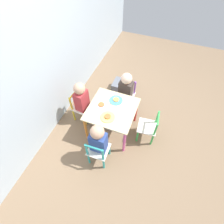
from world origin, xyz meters
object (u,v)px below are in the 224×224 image
at_px(chair_teal, 98,151).
at_px(child_left, 99,140).
at_px(plate_back, 101,105).
at_px(chair_green, 149,128).
at_px(child_right, 125,89).
at_px(plate_right, 116,100).
at_px(plate_left, 108,117).
at_px(chair_yellow, 81,107).
at_px(child_back, 82,100).
at_px(storage_bin, 119,86).
at_px(chair_purple, 126,95).
at_px(kids_table, 112,112).

height_order(chair_teal, child_left, child_left).
bearing_deg(plate_back, chair_green, -85.66).
distance_m(chair_teal, child_right, 1.03).
xyz_separation_m(chair_teal, child_left, (0.06, 0.00, 0.19)).
bearing_deg(child_right, chair_green, -35.93).
relative_size(child_left, plate_right, 3.92).
distance_m(child_left, plate_left, 0.33).
bearing_deg(child_left, chair_yellow, -45.31).
distance_m(chair_teal, chair_green, 0.79).
bearing_deg(chair_green, plate_right, -106.70).
xyz_separation_m(child_back, storage_bin, (0.81, -0.29, -0.35)).
distance_m(child_right, plate_left, 0.64).
bearing_deg(child_left, chair_green, -136.13).
distance_m(child_back, plate_left, 0.52).
bearing_deg(storage_bin, child_left, -171.54).
relative_size(plate_right, plate_left, 1.02).
height_order(chair_purple, chair_green, same).
bearing_deg(plate_right, plate_back, 135.00).
bearing_deg(storage_bin, child_back, 160.27).
xyz_separation_m(plate_back, plate_right, (0.16, -0.16, 0.00)).
distance_m(chair_purple, child_right, 0.19).
bearing_deg(child_back, storage_bin, -14.61).
bearing_deg(chair_yellow, chair_teal, -131.66).
height_order(plate_back, storage_bin, plate_back).
bearing_deg(chair_green, chair_purple, -139.99).
distance_m(chair_yellow, chair_green, 1.07).
bearing_deg(child_left, kids_table, -90.00).
height_order(chair_purple, child_back, child_back).
bearing_deg(child_left, storage_bin, -83.09).
distance_m(child_right, storage_bin, 0.55).
distance_m(plate_right, plate_left, 0.32).
xyz_separation_m(plate_back, storage_bin, (0.85, 0.03, -0.41)).
bearing_deg(plate_left, kids_table, -0.00).
bearing_deg(chair_yellow, plate_right, -73.33).
bearing_deg(storage_bin, kids_table, -167.77).
bearing_deg(chair_teal, child_left, -90.00).
xyz_separation_m(chair_green, plate_back, (-0.05, 0.69, 0.26)).
height_order(kids_table, child_left, child_left).
bearing_deg(child_left, child_right, -92.96).
xyz_separation_m(kids_table, storage_bin, (0.85, 0.19, -0.33)).
xyz_separation_m(chair_yellow, chair_green, (0.00, -1.07, 0.00)).
relative_size(chair_green, child_right, 0.71).
bearing_deg(chair_green, child_right, -135.91).
height_order(child_left, plate_left, child_left).
relative_size(chair_purple, child_right, 0.71).
height_order(child_right, plate_back, child_right).
bearing_deg(plate_back, plate_left, -135.00).
relative_size(chair_purple, plate_right, 2.73).
bearing_deg(child_right, plate_left, -88.92).
relative_size(chair_yellow, child_right, 0.71).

